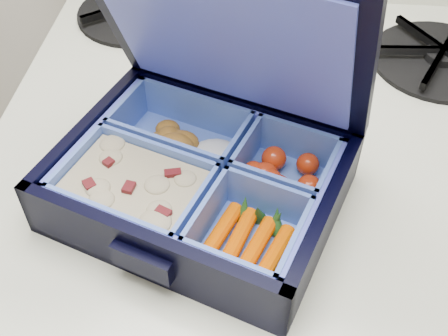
# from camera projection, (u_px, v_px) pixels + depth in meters

# --- Properties ---
(stove) EXTENTS (0.67, 0.67, 1.01)m
(stove) POSITION_uv_depth(u_px,v_px,m) (270.00, 333.00, 1.00)
(stove) COLOR beige
(stove) RESTS_ON floor
(bento_box) EXTENTS (0.31, 0.28, 0.06)m
(bento_box) POSITION_uv_depth(u_px,v_px,m) (199.00, 181.00, 0.53)
(bento_box) COLOR black
(bento_box) RESTS_ON stove
(burner_grate) EXTENTS (0.19, 0.19, 0.03)m
(burner_grate) POSITION_uv_depth(u_px,v_px,m) (442.00, 54.00, 0.70)
(burner_grate) COLOR black
(burner_grate) RESTS_ON stove
(burner_grate_rear) EXTENTS (0.22, 0.22, 0.02)m
(burner_grate_rear) POSITION_uv_depth(u_px,v_px,m) (138.00, 8.00, 0.78)
(burner_grate_rear) COLOR black
(burner_grate_rear) RESTS_ON stove
(fork) EXTENTS (0.10, 0.18, 0.01)m
(fork) POSITION_uv_depth(u_px,v_px,m) (247.00, 90.00, 0.67)
(fork) COLOR silver
(fork) RESTS_ON stove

